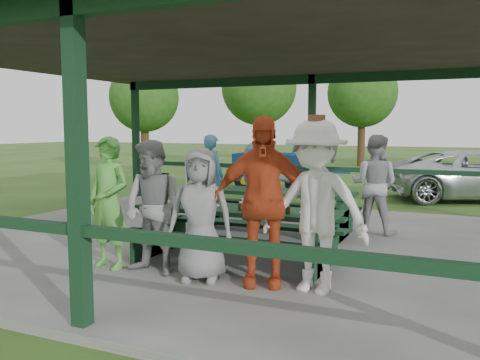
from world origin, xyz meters
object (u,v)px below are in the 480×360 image
at_px(contestant_grey_mid, 200,215).
at_px(contestant_green, 109,203).
at_px(contestant_grey_left, 153,208).
at_px(spectator_blue, 212,175).
at_px(pickup_truck, 480,176).
at_px(picnic_table_near, 236,227).
at_px(spectator_grey, 374,184).
at_px(spectator_lblue, 255,182).
at_px(contestant_red, 262,201).
at_px(farm_trailer, 279,171).
at_px(contestant_white_fedora, 315,207).
at_px(picnic_table_far, 272,206).

bearing_deg(contestant_grey_mid, contestant_green, 163.70).
bearing_deg(contestant_grey_left, spectator_blue, 112.93).
xyz_separation_m(spectator_blue, pickup_truck, (5.22, 5.30, -0.28)).
bearing_deg(picnic_table_near, contestant_grey_left, -126.83).
bearing_deg(spectator_blue, spectator_grey, -169.86).
bearing_deg(spectator_grey, spectator_lblue, 3.13).
xyz_separation_m(contestant_red, farm_trailer, (-3.04, 9.14, -0.48)).
bearing_deg(farm_trailer, contestant_grey_left, -77.35).
relative_size(contestant_green, contestant_white_fedora, 0.87).
distance_m(spectator_blue, spectator_grey, 3.47).
distance_m(contestant_white_fedora, pickup_truck, 9.52).
xyz_separation_m(picnic_table_near, contestant_grey_left, (-0.70, -0.93, 0.36)).
xyz_separation_m(picnic_table_near, farm_trailer, (-2.35, 8.36, 0.03)).
relative_size(contestant_grey_left, farm_trailer, 0.48).
height_order(contestant_white_fedora, spectator_lblue, contestant_white_fedora).
distance_m(contestant_red, farm_trailer, 9.65).
xyz_separation_m(contestant_red, spectator_lblue, (-1.58, 3.61, -0.21)).
bearing_deg(contestant_grey_left, picnic_table_near, 58.39).
bearing_deg(pickup_truck, contestant_white_fedora, 148.35).
height_order(contestant_grey_left, spectator_lblue, contestant_grey_left).
xyz_separation_m(contestant_white_fedora, spectator_blue, (-3.36, 4.02, -0.12)).
bearing_deg(picnic_table_far, contestant_green, -112.15).
bearing_deg(spectator_lblue, picnic_table_near, 124.76).
xyz_separation_m(contestant_grey_mid, spectator_blue, (-1.99, 4.17, 0.04)).
bearing_deg(contestant_white_fedora, spectator_blue, 135.89).
bearing_deg(contestant_green, contestant_grey_mid, 4.33).
xyz_separation_m(picnic_table_near, contestant_red, (0.69, -0.78, 0.50)).
bearing_deg(contestant_grey_mid, spectator_grey, 52.16).
bearing_deg(spectator_lblue, contestant_grey_mid, 120.06).
xyz_separation_m(contestant_grey_mid, farm_trailer, (-2.31, 9.28, -0.29)).
distance_m(picnic_table_near, spectator_grey, 3.07).
distance_m(contestant_green, contestant_grey_left, 0.70).
bearing_deg(contestant_grey_mid, contestant_white_fedora, -9.99).
height_order(spectator_grey, farm_trailer, spectator_grey).
distance_m(picnic_table_far, spectator_blue, 2.24).
xyz_separation_m(contestant_green, spectator_blue, (-0.64, 4.17, -0.02)).
bearing_deg(contestant_grey_mid, spectator_blue, 99.30).
height_order(picnic_table_near, contestant_grey_mid, contestant_grey_mid).
relative_size(contestant_white_fedora, spectator_lblue, 1.27).
height_order(contestant_white_fedora, spectator_grey, contestant_white_fedora).
relative_size(picnic_table_far, farm_trailer, 0.80).
xyz_separation_m(contestant_grey_left, spectator_grey, (2.09, 3.64, 0.01)).
height_order(contestant_white_fedora, pickup_truck, contestant_white_fedora).
bearing_deg(picnic_table_far, contestant_grey_left, -99.46).
distance_m(spectator_lblue, spectator_blue, 1.22).
relative_size(contestant_red, farm_trailer, 0.56).
bearing_deg(spectator_grey, contestant_red, 84.70).
xyz_separation_m(spectator_lblue, spectator_blue, (-1.14, 0.42, 0.07)).
height_order(picnic_table_near, contestant_red, contestant_red).
xyz_separation_m(picnic_table_far, spectator_grey, (1.61, 0.71, 0.37)).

